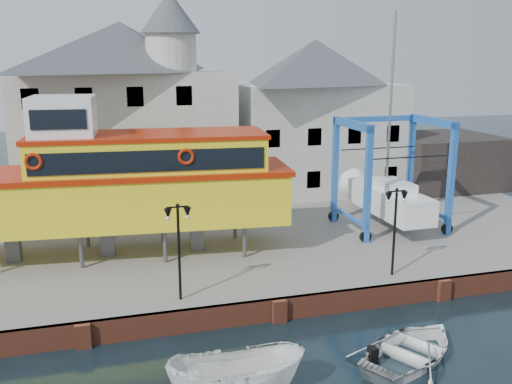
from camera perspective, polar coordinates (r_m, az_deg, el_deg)
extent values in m
plane|color=black|center=(24.98, 2.30, -12.79)|extent=(140.00, 140.00, 0.00)
cube|color=slate|center=(34.66, -3.43, -4.25)|extent=(44.00, 22.00, 1.00)
cube|color=brown|center=(24.87, 2.22, -11.64)|extent=(44.00, 0.25, 1.00)
cube|color=brown|center=(23.69, -16.91, -13.61)|extent=(0.60, 0.36, 1.00)
cube|color=brown|center=(24.72, 2.35, -11.80)|extent=(0.60, 0.36, 1.00)
cube|color=brown|center=(28.09, 18.24, -9.29)|extent=(0.60, 0.36, 1.00)
cube|color=#B9BAAA|center=(40.17, -12.93, 5.23)|extent=(14.00, 8.00, 9.00)
pyramid|color=#3D4246|center=(39.78, -13.40, 13.95)|extent=(14.00, 8.00, 3.20)
cube|color=black|center=(36.91, -20.85, -0.63)|extent=(1.00, 0.08, 1.20)
cube|color=black|center=(36.76, -16.20, -0.33)|extent=(1.00, 0.08, 1.20)
cube|color=black|center=(36.85, -11.54, -0.03)|extent=(1.00, 0.08, 1.20)
cube|color=black|center=(37.18, -6.93, 0.27)|extent=(1.00, 0.08, 1.20)
cube|color=black|center=(36.34, -21.25, 3.96)|extent=(1.00, 0.08, 1.20)
cube|color=black|center=(36.18, -16.51, 4.28)|extent=(1.00, 0.08, 1.20)
cube|color=black|center=(36.27, -11.76, 4.58)|extent=(1.00, 0.08, 1.20)
cube|color=black|center=(36.61, -7.07, 4.84)|extent=(1.00, 0.08, 1.20)
cube|color=black|center=(36.01, -21.66, 8.67)|extent=(1.00, 0.08, 1.20)
cube|color=black|center=(35.85, -16.84, 9.02)|extent=(1.00, 0.08, 1.20)
cube|color=black|center=(35.94, -12.00, 9.31)|extent=(1.00, 0.08, 1.20)
cube|color=black|center=(36.29, -7.21, 9.53)|extent=(1.00, 0.08, 1.20)
cylinder|color=#B9BAAA|center=(37.67, -8.48, 13.60)|extent=(3.20, 3.20, 2.40)
cone|color=#3D4246|center=(37.76, -8.62, 17.39)|extent=(3.80, 3.80, 2.60)
cube|color=#B9BAAA|center=(43.76, 5.75, 5.50)|extent=(12.00, 8.00, 8.00)
pyramid|color=#3D4246|center=(43.34, 5.93, 12.85)|extent=(12.00, 8.00, 3.20)
cube|color=black|center=(39.01, 1.67, 1.00)|extent=(1.00, 0.08, 1.20)
cube|color=black|center=(40.01, 5.77, 1.25)|extent=(1.00, 0.08, 1.20)
cube|color=black|center=(41.20, 9.65, 1.48)|extent=(1.00, 0.08, 1.20)
cube|color=black|center=(42.57, 13.30, 1.70)|extent=(1.00, 0.08, 1.20)
cube|color=black|center=(38.47, 1.70, 5.36)|extent=(1.00, 0.08, 1.20)
cube|color=black|center=(39.48, 5.87, 5.51)|extent=(1.00, 0.08, 1.20)
cube|color=black|center=(40.69, 9.82, 5.62)|extent=(1.00, 0.08, 1.20)
cube|color=black|center=(42.08, 13.52, 5.70)|extent=(1.00, 0.08, 1.20)
cube|color=black|center=(47.00, 18.03, 2.99)|extent=(8.00, 7.00, 4.00)
cylinder|color=black|center=(24.04, -7.69, -6.22)|extent=(0.12, 0.12, 4.00)
cube|color=black|center=(23.43, -7.85, -1.49)|extent=(0.90, 0.06, 0.06)
sphere|color=black|center=(23.41, -7.86, -1.33)|extent=(0.16, 0.16, 0.16)
cone|color=black|center=(23.45, -8.80, -2.20)|extent=(0.32, 0.32, 0.45)
sphere|color=white|center=(23.50, -8.78, -2.62)|extent=(0.18, 0.18, 0.18)
cone|color=black|center=(23.56, -6.87, -2.06)|extent=(0.32, 0.32, 0.45)
sphere|color=white|center=(23.61, -6.86, -2.48)|extent=(0.18, 0.18, 0.18)
cylinder|color=black|center=(27.21, 13.66, -4.12)|extent=(0.12, 0.12, 4.00)
cube|color=black|center=(26.67, 13.91, 0.08)|extent=(0.90, 0.06, 0.06)
sphere|color=black|center=(26.66, 13.91, 0.23)|extent=(0.16, 0.16, 0.16)
cone|color=black|center=(26.54, 13.12, -0.54)|extent=(0.32, 0.32, 0.45)
sphere|color=white|center=(26.58, 13.10, -0.92)|extent=(0.18, 0.18, 0.18)
cone|color=black|center=(26.93, 14.61, -0.42)|extent=(0.32, 0.32, 0.45)
sphere|color=white|center=(26.98, 14.59, -0.79)|extent=(0.18, 0.18, 0.18)
cylinder|color=#59595E|center=(32.64, -23.54, -4.02)|extent=(0.22, 0.22, 1.72)
cylinder|color=#59595E|center=(28.93, -17.09, -5.66)|extent=(0.22, 0.22, 1.72)
cylinder|color=#59595E|center=(31.97, -16.51, -3.79)|extent=(0.22, 0.22, 1.72)
cylinder|color=#59595E|center=(28.73, -9.10, -5.34)|extent=(0.22, 0.22, 1.72)
cylinder|color=#59595E|center=(31.79, -9.30, -3.49)|extent=(0.22, 0.22, 1.72)
cylinder|color=#59595E|center=(29.09, -1.15, -4.93)|extent=(0.22, 0.22, 1.72)
cylinder|color=#59595E|center=(32.11, -2.12, -3.14)|extent=(0.22, 0.22, 1.72)
cube|color=#59595E|center=(31.02, -23.13, -4.87)|extent=(0.74, 0.63, 1.72)
cube|color=#59595E|center=(30.34, -14.63, -4.60)|extent=(0.74, 0.63, 1.72)
cube|color=#59595E|center=(30.34, -5.95, -4.22)|extent=(0.74, 0.63, 1.72)
cube|color=yellow|center=(29.69, -12.67, -0.62)|extent=(16.37, 5.80, 2.52)
cube|color=#A72006|center=(29.40, -12.81, 1.98)|extent=(16.73, 6.02, 0.25)
cube|color=yellow|center=(29.23, -10.64, 3.62)|extent=(11.77, 4.93, 1.83)
cube|color=black|center=(27.27, -10.61, 3.04)|extent=(10.96, 1.07, 1.03)
cube|color=black|center=(31.17, -10.68, 4.34)|extent=(10.96, 1.07, 1.03)
cube|color=#A72006|center=(29.07, -10.73, 5.60)|extent=(12.01, 5.06, 0.21)
cube|color=white|center=(29.24, -18.75, 7.02)|extent=(3.24, 3.24, 2.09)
cube|color=black|center=(27.73, -19.17, 6.86)|extent=(2.50, 0.29, 0.92)
torus|color=#A72006|center=(27.67, -21.37, 2.85)|extent=(0.81, 0.23, 0.80)
torus|color=#A72006|center=(27.25, -7.01, 3.53)|extent=(0.81, 0.23, 0.80)
cube|color=#2171B7|center=(31.30, 11.12, 0.64)|extent=(0.33, 0.33, 6.44)
cylinder|color=black|center=(32.06, 10.89, -4.42)|extent=(0.65, 0.24, 0.64)
cube|color=#2171B7|center=(35.06, 7.90, 2.14)|extent=(0.33, 0.33, 6.44)
cylinder|color=black|center=(35.74, 7.75, -2.42)|extent=(0.65, 0.24, 0.64)
cube|color=#2171B7|center=(34.00, 18.92, 1.17)|extent=(0.33, 0.33, 6.44)
cylinder|color=black|center=(34.70, 18.55, -3.50)|extent=(0.65, 0.24, 0.64)
cube|color=#2171B7|center=(37.48, 15.17, 2.54)|extent=(0.33, 0.33, 6.44)
cylinder|color=black|center=(38.12, 14.90, -1.74)|extent=(0.65, 0.24, 0.64)
cube|color=#2171B7|center=(32.67, 9.63, 6.69)|extent=(0.37, 4.60, 0.45)
cube|color=#2171B7|center=(33.71, 9.27, -2.39)|extent=(0.27, 4.60, 0.19)
cube|color=#2171B7|center=(35.26, 17.29, 6.76)|extent=(0.37, 4.60, 0.45)
cube|color=#2171B7|center=(36.23, 16.70, -1.67)|extent=(0.27, 4.60, 0.19)
cube|color=#2171B7|center=(35.74, 11.89, 7.17)|extent=(5.52, 0.37, 0.32)
cube|color=white|center=(34.71, 13.19, -0.85)|extent=(2.18, 6.92, 1.47)
cone|color=white|center=(38.21, 10.17, 0.60)|extent=(2.13, 1.49, 2.12)
cube|color=#59595E|center=(34.99, 13.09, -2.53)|extent=(0.24, 1.66, 0.64)
cube|color=white|center=(34.09, 13.66, 0.61)|extent=(1.50, 2.77, 0.55)
cylinder|color=#99999E|center=(34.17, 13.33, 8.79)|extent=(0.16, 0.16, 10.12)
cube|color=black|center=(32.73, 14.88, 3.37)|extent=(4.92, 0.17, 0.05)
cube|color=black|center=(35.55, 12.12, 4.30)|extent=(4.92, 0.17, 0.05)
imported|color=white|center=(22.93, 15.23, -15.86)|extent=(6.16, 5.62, 1.04)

